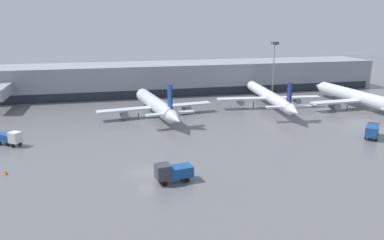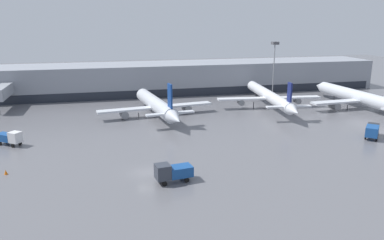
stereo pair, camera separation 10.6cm
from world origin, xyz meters
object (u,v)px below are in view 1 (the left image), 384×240
object	(u,v)px
service_truck_1	(372,130)
traffic_cone_1	(6,172)
service_truck_2	(10,137)
apron_light_mast_1	(274,53)
parked_jet_1	(361,98)
parked_jet_2	(156,105)
service_truck_0	(173,172)
parked_jet_0	(269,96)

from	to	relation	value
service_truck_1	traffic_cone_1	xyz separation A→B (m)	(-64.05, -3.10, -1.18)
service_truck_2	traffic_cone_1	size ratio (longest dim) A/B	6.94
service_truck_1	traffic_cone_1	distance (m)	64.14
service_truck_1	apron_light_mast_1	world-z (taller)	apron_light_mast_1
service_truck_1	traffic_cone_1	bearing A→B (deg)	135.04
parked_jet_1	traffic_cone_1	world-z (taller)	parked_jet_1
parked_jet_1	traffic_cone_1	xyz separation A→B (m)	(-77.80, -25.00, -2.35)
parked_jet_1	service_truck_2	xyz separation A→B (m)	(-80.17, -10.87, -1.25)
parked_jet_2	service_truck_0	size ratio (longest dim) A/B	6.05
parked_jet_0	parked_jet_2	bearing A→B (deg)	99.44
parked_jet_0	apron_light_mast_1	xyz separation A→B (m)	(7.34, 13.78, 9.68)
parked_jet_1	parked_jet_2	world-z (taller)	parked_jet_1
parked_jet_2	service_truck_1	xyz separation A→B (m)	(37.86, -26.02, -1.11)
service_truck_0	service_truck_2	bearing A→B (deg)	-49.56
service_truck_0	service_truck_1	distance (m)	42.22
service_truck_1	service_truck_2	xyz separation A→B (m)	(-66.42, 11.03, -0.08)
parked_jet_0	parked_jet_1	bearing A→B (deg)	-98.87
parked_jet_0	service_truck_2	distance (m)	60.17
traffic_cone_1	parked_jet_0	bearing A→B (deg)	29.17
parked_jet_0	service_truck_2	xyz separation A→B (m)	(-57.76, -16.79, -1.56)
service_truck_1	service_truck_2	size ratio (longest dim) A/B	1.12
parked_jet_1	service_truck_2	size ratio (longest dim) A/B	7.60
service_truck_1	parked_jet_2	bearing A→B (deg)	97.78
parked_jet_0	apron_light_mast_1	bearing A→B (deg)	-22.12
apron_light_mast_1	traffic_cone_1	bearing A→B (deg)	-144.53
parked_jet_1	apron_light_mast_1	bearing A→B (deg)	33.90
service_truck_2	apron_light_mast_1	xyz separation A→B (m)	(65.09, 30.57, 11.23)
parked_jet_2	service_truck_1	distance (m)	45.96
parked_jet_1	service_truck_0	xyz separation A→B (m)	(-54.48, -33.04, -1.19)
traffic_cone_1	apron_light_mast_1	world-z (taller)	apron_light_mast_1
parked_jet_2	service_truck_1	size ratio (longest dim) A/B	5.80
parked_jet_1	apron_light_mast_1	distance (m)	26.73
service_truck_0	service_truck_2	distance (m)	33.93
parked_jet_2	parked_jet_1	bearing A→B (deg)	-102.80
service_truck_0	apron_light_mast_1	bearing A→B (deg)	-135.54
parked_jet_0	traffic_cone_1	size ratio (longest dim) A/B	51.32
service_truck_1	apron_light_mast_1	xyz separation A→B (m)	(-1.32, 41.60, 11.15)
parked_jet_1	apron_light_mast_1	world-z (taller)	apron_light_mast_1
parked_jet_2	service_truck_1	world-z (taller)	parked_jet_2
parked_jet_1	service_truck_1	xyz separation A→B (m)	(-13.75, -21.91, -1.17)
service_truck_1	parked_jet_1	bearing A→B (deg)	10.15
service_truck_1	service_truck_0	bearing A→B (deg)	147.56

